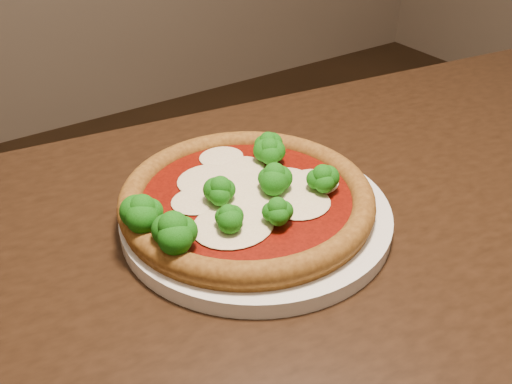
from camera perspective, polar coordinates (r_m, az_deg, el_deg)
dining_table at (r=0.68m, az=5.24°, el=-11.63°), size 1.40×0.88×0.75m
plate at (r=0.64m, az=0.00°, el=-2.32°), size 0.30×0.30×0.02m
pizza at (r=0.63m, az=-1.11°, el=-0.49°), size 0.29×0.28×0.06m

